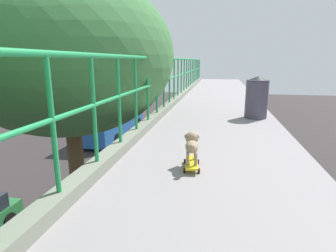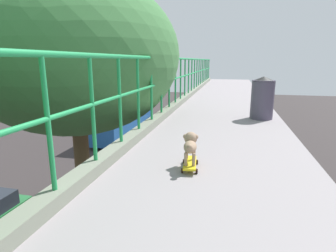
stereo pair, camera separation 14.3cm
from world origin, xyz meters
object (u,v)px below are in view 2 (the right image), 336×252
at_px(car_yellow_cab_fifth, 105,193).
at_px(city_bus, 124,116).
at_px(litter_bin, 262,97).
at_px(small_dog, 190,144).
at_px(toy_skateboard, 190,163).

height_order(car_yellow_cab_fifth, city_bus, city_bus).
bearing_deg(litter_bin, small_dog, -109.14).
relative_size(small_dog, litter_bin, 0.45).
bearing_deg(city_bus, small_dog, -65.93).
distance_m(city_bus, litter_bin, 21.05).
height_order(car_yellow_cab_fifth, toy_skateboard, toy_skateboard).
xyz_separation_m(car_yellow_cab_fifth, city_bus, (-4.08, 12.77, 1.14)).
relative_size(car_yellow_cab_fifth, litter_bin, 4.83).
distance_m(toy_skateboard, litter_bin, 3.37).
relative_size(city_bus, toy_skateboard, 23.06).
xyz_separation_m(car_yellow_cab_fifth, small_dog, (5.25, -8.13, 5.28)).
bearing_deg(toy_skateboard, car_yellow_cab_fifth, 122.78).
height_order(city_bus, toy_skateboard, toy_skateboard).
relative_size(car_yellow_cab_fifth, small_dog, 10.74).
bearing_deg(car_yellow_cab_fifth, litter_bin, -38.26).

